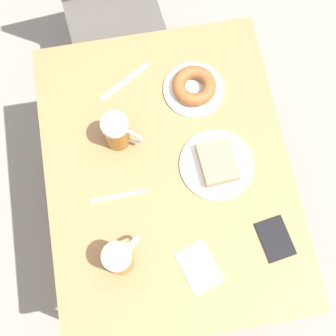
{
  "coord_description": "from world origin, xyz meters",
  "views": [
    {
      "loc": [
        -0.08,
        -0.44,
        2.17
      ],
      "look_at": [
        0.0,
        0.0,
        0.77
      ],
      "focal_mm": 50.0,
      "sensor_mm": 36.0,
      "label": 1
    }
  ],
  "objects_px": {
    "beer_mug_center": "(117,132)",
    "knife": "(125,82)",
    "plate_with_donut": "(194,87)",
    "fork": "(118,196)",
    "passport_near_edge": "(275,239)",
    "napkin_folded": "(199,267)",
    "plate_with_cake": "(217,163)",
    "beer_mug_left": "(119,258)"
  },
  "relations": [
    {
      "from": "beer_mug_left",
      "to": "beer_mug_center",
      "type": "height_order",
      "value": "same"
    },
    {
      "from": "plate_with_donut",
      "to": "beer_mug_left",
      "type": "relative_size",
      "value": 1.52
    },
    {
      "from": "napkin_folded",
      "to": "fork",
      "type": "bearing_deg",
      "value": 128.58
    },
    {
      "from": "beer_mug_center",
      "to": "knife",
      "type": "bearing_deg",
      "value": 76.65
    },
    {
      "from": "beer_mug_center",
      "to": "napkin_folded",
      "type": "xyz_separation_m",
      "value": [
        0.18,
        -0.44,
        -0.06
      ]
    },
    {
      "from": "napkin_folded",
      "to": "fork",
      "type": "distance_m",
      "value": 0.33
    },
    {
      "from": "plate_with_cake",
      "to": "beer_mug_center",
      "type": "height_order",
      "value": "beer_mug_center"
    },
    {
      "from": "napkin_folded",
      "to": "knife",
      "type": "distance_m",
      "value": 0.66
    },
    {
      "from": "napkin_folded",
      "to": "fork",
      "type": "xyz_separation_m",
      "value": [
        -0.21,
        0.26,
        -0.0
      ]
    },
    {
      "from": "beer_mug_left",
      "to": "knife",
      "type": "height_order",
      "value": "beer_mug_left"
    },
    {
      "from": "knife",
      "to": "napkin_folded",
      "type": "bearing_deg",
      "value": -78.92
    },
    {
      "from": "plate_with_donut",
      "to": "beer_mug_center",
      "type": "bearing_deg",
      "value": -153.98
    },
    {
      "from": "fork",
      "to": "knife",
      "type": "xyz_separation_m",
      "value": [
        0.08,
        0.39,
        -0.0
      ]
    },
    {
      "from": "plate_with_cake",
      "to": "passport_near_edge",
      "type": "height_order",
      "value": "plate_with_cake"
    },
    {
      "from": "napkin_folded",
      "to": "knife",
      "type": "relative_size",
      "value": 0.87
    },
    {
      "from": "beer_mug_center",
      "to": "knife",
      "type": "relative_size",
      "value": 0.72
    },
    {
      "from": "plate_with_donut",
      "to": "beer_mug_left",
      "type": "height_order",
      "value": "beer_mug_left"
    },
    {
      "from": "plate_with_cake",
      "to": "plate_with_donut",
      "type": "relative_size",
      "value": 1.16
    },
    {
      "from": "beer_mug_left",
      "to": "beer_mug_center",
      "type": "xyz_separation_m",
      "value": [
        0.05,
        0.39,
        0.0
      ]
    },
    {
      "from": "plate_with_donut",
      "to": "knife",
      "type": "distance_m",
      "value": 0.24
    },
    {
      "from": "fork",
      "to": "passport_near_edge",
      "type": "relative_size",
      "value": 1.28
    },
    {
      "from": "plate_with_cake",
      "to": "beer_mug_left",
      "type": "xyz_separation_m",
      "value": [
        -0.34,
        -0.24,
        0.05
      ]
    },
    {
      "from": "napkin_folded",
      "to": "knife",
      "type": "bearing_deg",
      "value": 101.08
    },
    {
      "from": "plate_with_cake",
      "to": "beer_mug_left",
      "type": "height_order",
      "value": "beer_mug_left"
    },
    {
      "from": "beer_mug_left",
      "to": "fork",
      "type": "xyz_separation_m",
      "value": [
        0.02,
        0.2,
        -0.07
      ]
    },
    {
      "from": "plate_with_cake",
      "to": "knife",
      "type": "height_order",
      "value": "plate_with_cake"
    },
    {
      "from": "beer_mug_left",
      "to": "napkin_folded",
      "type": "xyz_separation_m",
      "value": [
        0.22,
        -0.06,
        -0.06
      ]
    },
    {
      "from": "beer_mug_left",
      "to": "passport_near_edge",
      "type": "bearing_deg",
      "value": -2.07
    },
    {
      "from": "beer_mug_center",
      "to": "knife",
      "type": "xyz_separation_m",
      "value": [
        0.05,
        0.2,
        -0.07
      ]
    },
    {
      "from": "plate_with_cake",
      "to": "napkin_folded",
      "type": "bearing_deg",
      "value": -111.05
    },
    {
      "from": "plate_with_donut",
      "to": "fork",
      "type": "distance_m",
      "value": 0.44
    },
    {
      "from": "passport_near_edge",
      "to": "beer_mug_left",
      "type": "bearing_deg",
      "value": 177.93
    },
    {
      "from": "beer_mug_left",
      "to": "beer_mug_center",
      "type": "bearing_deg",
      "value": 82.73
    },
    {
      "from": "passport_near_edge",
      "to": "plate_with_donut",
      "type": "bearing_deg",
      "value": 105.42
    },
    {
      "from": "napkin_folded",
      "to": "passport_near_edge",
      "type": "relative_size",
      "value": 1.17
    },
    {
      "from": "beer_mug_left",
      "to": "knife",
      "type": "distance_m",
      "value": 0.6
    },
    {
      "from": "plate_with_donut",
      "to": "passport_near_edge",
      "type": "xyz_separation_m",
      "value": [
        0.15,
        -0.53,
        -0.02
      ]
    },
    {
      "from": "fork",
      "to": "napkin_folded",
      "type": "bearing_deg",
      "value": -51.42
    },
    {
      "from": "beer_mug_left",
      "to": "napkin_folded",
      "type": "distance_m",
      "value": 0.24
    },
    {
      "from": "plate_with_cake",
      "to": "knife",
      "type": "distance_m",
      "value": 0.42
    },
    {
      "from": "beer_mug_center",
      "to": "plate_with_cake",
      "type": "bearing_deg",
      "value": -25.65
    },
    {
      "from": "beer_mug_left",
      "to": "fork",
      "type": "bearing_deg",
      "value": 84.72
    }
  ]
}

